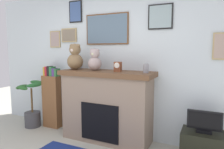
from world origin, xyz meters
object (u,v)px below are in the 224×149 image
(teddy_bear_brown, at_px, (75,58))
(teddy_bear_cream, at_px, (95,61))
(fireplace, at_px, (107,105))
(bookshelf, at_px, (52,99))
(candle_jar, at_px, (146,68))
(mantel_clock, at_px, (118,67))
(potted_plant, at_px, (32,109))
(tv_stand, at_px, (203,146))
(television, at_px, (204,123))

(teddy_bear_brown, distance_m, teddy_bear_cream, 0.40)
(fireplace, bearing_deg, bookshelf, 177.10)
(candle_jar, xyz_separation_m, teddy_bear_brown, (-1.29, -0.00, 0.14))
(mantel_clock, bearing_deg, potted_plant, -177.44)
(potted_plant, distance_m, teddy_bear_brown, 1.46)
(tv_stand, distance_m, candle_jar, 1.35)
(tv_stand, bearing_deg, fireplace, 178.64)
(tv_stand, distance_m, teddy_bear_brown, 2.44)
(potted_plant, xyz_separation_m, teddy_bear_cream, (1.42, 0.08, 1.01))
(fireplace, xyz_separation_m, candle_jar, (0.67, -0.02, 0.66))
(candle_jar, bearing_deg, teddy_bear_brown, -179.97)
(teddy_bear_brown, bearing_deg, teddy_bear_cream, 0.02)
(television, relative_size, teddy_bear_brown, 0.99)
(tv_stand, bearing_deg, candle_jar, 178.75)
(bookshelf, bearing_deg, potted_plant, -156.53)
(mantel_clock, bearing_deg, bookshelf, 176.77)
(teddy_bear_cream, bearing_deg, television, -0.64)
(teddy_bear_cream, bearing_deg, tv_stand, -0.59)
(potted_plant, height_order, teddy_bear_cream, teddy_bear_cream)
(candle_jar, height_order, teddy_bear_cream, teddy_bear_cream)
(fireplace, relative_size, mantel_clock, 10.12)
(tv_stand, xyz_separation_m, mantel_clock, (-1.31, 0.02, 1.06))
(mantel_clock, distance_m, teddy_bear_brown, 0.84)
(fireplace, relative_size, candle_jar, 11.44)
(bookshelf, bearing_deg, candle_jar, -2.42)
(candle_jar, bearing_deg, television, -1.34)
(television, xyz_separation_m, mantel_clock, (-1.31, 0.02, 0.72))
(fireplace, relative_size, bookshelf, 1.31)
(tv_stand, bearing_deg, potted_plant, -178.81)
(potted_plant, xyz_separation_m, tv_stand, (3.16, 0.07, -0.15))
(potted_plant, distance_m, mantel_clock, 2.07)
(bookshelf, distance_m, teddy_bear_brown, 1.04)
(fireplace, xyz_separation_m, television, (1.52, -0.04, -0.05))
(fireplace, distance_m, tv_stand, 1.57)
(bookshelf, height_order, candle_jar, candle_jar)
(television, distance_m, teddy_bear_brown, 2.30)
(bookshelf, relative_size, candle_jar, 8.75)
(television, bearing_deg, candle_jar, 178.66)
(bookshelf, distance_m, candle_jar, 2.05)
(mantel_clock, bearing_deg, fireplace, 174.83)
(fireplace, distance_m, potted_plant, 1.66)
(television, relative_size, teddy_bear_cream, 1.21)
(potted_plant, distance_m, teddy_bear_cream, 1.75)
(teddy_bear_brown, bearing_deg, bookshelf, 172.70)
(candle_jar, height_order, mantel_clock, mantel_clock)
(fireplace, xyz_separation_m, mantel_clock, (0.21, -0.02, 0.67))
(television, xyz_separation_m, teddy_bear_cream, (-1.73, 0.02, 0.81))
(fireplace, height_order, teddy_bear_brown, teddy_bear_brown)
(tv_stand, bearing_deg, teddy_bear_cream, 179.41)
(fireplace, xyz_separation_m, teddy_bear_cream, (-0.22, -0.02, 0.76))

